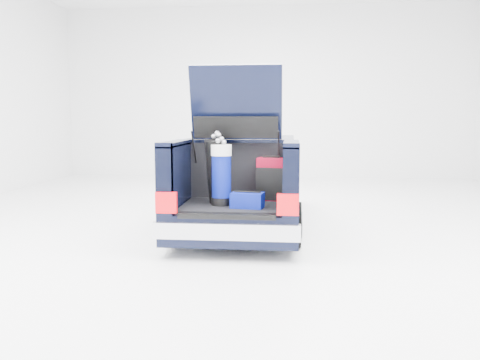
# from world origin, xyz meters

# --- Properties ---
(ground) EXTENTS (14.00, 14.00, 0.00)m
(ground) POSITION_xyz_m (0.00, 0.00, 0.00)
(ground) COLOR white
(ground) RESTS_ON ground
(car) EXTENTS (1.87, 4.65, 2.47)m
(car) POSITION_xyz_m (-0.00, 0.11, 0.67)
(car) COLOR black
(car) RESTS_ON ground
(red_suitcase) EXTENTS (0.42, 0.31, 0.63)m
(red_suitcase) POSITION_xyz_m (0.50, -1.09, 0.90)
(red_suitcase) COLOR maroon
(red_suitcase) RESTS_ON car
(black_golf_bag) EXTENTS (0.39, 0.45, 0.97)m
(black_golf_bag) POSITION_xyz_m (-0.22, -1.41, 1.04)
(black_golf_bag) COLOR black
(black_golf_bag) RESTS_ON car
(blue_golf_bag) EXTENTS (0.35, 0.35, 0.91)m
(blue_golf_bag) POSITION_xyz_m (-0.14, -1.56, 1.01)
(blue_golf_bag) COLOR black
(blue_golf_bag) RESTS_ON car
(blue_duffel) EXTENTS (0.44, 0.32, 0.21)m
(blue_duffel) POSITION_xyz_m (0.22, -1.73, 0.70)
(blue_duffel) COLOR #040E6F
(blue_duffel) RESTS_ON car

